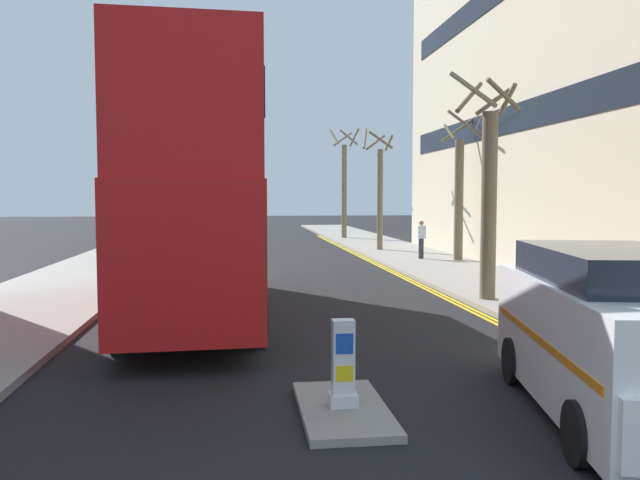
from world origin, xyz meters
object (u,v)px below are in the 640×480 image
taxi_minivan (621,336)px  double_decker_bus_away (192,185)px  keep_left_bollard (343,367)px  pedestrian_far (421,239)px

taxi_minivan → double_decker_bus_away: bearing=125.6°
keep_left_bollard → pedestrian_far: (6.41, 18.36, 0.38)m
pedestrian_far → taxi_minivan: bearing=-99.2°
double_decker_bus_away → keep_left_bollard: bearing=-71.8°
taxi_minivan → pedestrian_far: size_ratio=3.14×
double_decker_bus_away → pedestrian_far: size_ratio=6.73×
keep_left_bollard → pedestrian_far: pedestrian_far is taller
keep_left_bollard → taxi_minivan: 3.42m
double_decker_bus_away → pedestrian_far: bearing=51.9°
keep_left_bollard → pedestrian_far: size_ratio=0.69×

